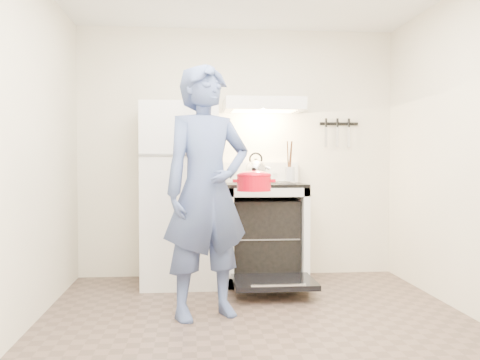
% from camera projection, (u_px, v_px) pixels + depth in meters
% --- Properties ---
extents(floor, '(3.60, 3.60, 0.00)m').
position_uv_depth(floor, '(261.00, 329.00, 3.69)').
color(floor, brown).
rests_on(floor, ground).
extents(back_wall, '(3.20, 0.02, 2.50)m').
position_uv_depth(back_wall, '(238.00, 153.00, 5.44)').
color(back_wall, silver).
rests_on(back_wall, ground).
extents(refrigerator, '(0.70, 0.70, 1.70)m').
position_uv_depth(refrigerator, '(180.00, 194.00, 5.05)').
color(refrigerator, silver).
rests_on(refrigerator, floor).
extents(stove_body, '(0.76, 0.65, 0.92)m').
position_uv_depth(stove_body, '(264.00, 234.00, 5.17)').
color(stove_body, silver).
rests_on(stove_body, floor).
extents(cooktop, '(0.76, 0.65, 0.03)m').
position_uv_depth(cooktop, '(264.00, 185.00, 5.15)').
color(cooktop, black).
rests_on(cooktop, stove_body).
extents(backsplash, '(0.76, 0.07, 0.20)m').
position_uv_depth(backsplash, '(260.00, 172.00, 5.43)').
color(backsplash, silver).
rests_on(backsplash, cooktop).
extents(oven_door, '(0.70, 0.54, 0.04)m').
position_uv_depth(oven_door, '(274.00, 282.00, 4.59)').
color(oven_door, black).
rests_on(oven_door, floor).
extents(oven_rack, '(0.60, 0.52, 0.01)m').
position_uv_depth(oven_rack, '(264.00, 236.00, 5.17)').
color(oven_rack, slate).
rests_on(oven_rack, stove_body).
extents(range_hood, '(0.76, 0.50, 0.12)m').
position_uv_depth(range_hood, '(263.00, 105.00, 5.20)').
color(range_hood, silver).
rests_on(range_hood, back_wall).
extents(knife_strip, '(0.40, 0.02, 0.03)m').
position_uv_depth(knife_strip, '(339.00, 124.00, 5.51)').
color(knife_strip, black).
rests_on(knife_strip, back_wall).
extents(pizza_stone, '(0.32, 0.32, 0.02)m').
position_uv_depth(pizza_stone, '(268.00, 234.00, 5.23)').
color(pizza_stone, '#99734F').
rests_on(pizza_stone, oven_rack).
extents(tea_kettle, '(0.24, 0.20, 0.30)m').
position_uv_depth(tea_kettle, '(256.00, 168.00, 5.22)').
color(tea_kettle, silver).
rests_on(tea_kettle, cooktop).
extents(utensil_jar, '(0.11, 0.11, 0.13)m').
position_uv_depth(utensil_jar, '(290.00, 174.00, 4.93)').
color(utensil_jar, silver).
rests_on(utensil_jar, cooktop).
extents(person, '(0.81, 0.68, 1.88)m').
position_uv_depth(person, '(207.00, 191.00, 3.96)').
color(person, '#3C477B').
rests_on(person, floor).
extents(dutch_oven, '(0.34, 0.27, 0.23)m').
position_uv_depth(dutch_oven, '(254.00, 183.00, 4.25)').
color(dutch_oven, red).
rests_on(dutch_oven, person).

